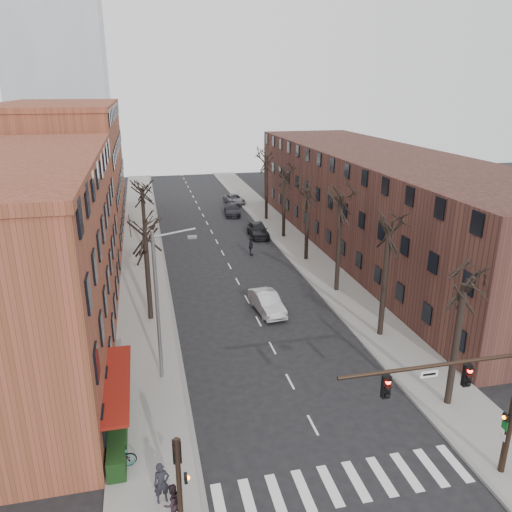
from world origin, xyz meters
TOP-DOWN VIEW (x-y plane):
  - ground at (0.00, 0.00)m, footprint 160.00×160.00m
  - sidewalk_left at (-8.00, 35.00)m, footprint 4.00×90.00m
  - sidewalk_right at (8.00, 35.00)m, footprint 4.00×90.00m
  - building_left_near at (-16.00, 15.00)m, footprint 12.00×26.00m
  - building_left_far at (-16.00, 44.00)m, footprint 12.00×28.00m
  - building_right at (16.00, 30.00)m, footprint 12.00×50.00m
  - office_tower at (-22.00, 95.00)m, footprint 18.00×18.00m
  - awning_left at (-9.40, 6.00)m, footprint 1.20×7.00m
  - hedge at (-9.50, 5.00)m, footprint 0.80×6.00m
  - tree_right_a at (7.60, 4.00)m, footprint 5.20×5.20m
  - tree_right_b at (7.60, 12.00)m, footprint 5.20×5.20m
  - tree_right_c at (7.60, 20.00)m, footprint 5.20×5.20m
  - tree_right_d at (7.60, 28.00)m, footprint 5.20×5.20m
  - tree_right_e at (7.60, 36.00)m, footprint 5.20×5.20m
  - tree_right_f at (7.60, 44.00)m, footprint 5.20×5.20m
  - tree_left_a at (-7.60, 18.00)m, footprint 5.20×5.20m
  - tree_left_b at (-7.60, 34.00)m, footprint 5.20×5.20m
  - signal_mast_arm at (5.45, -1.00)m, footprint 8.14×0.30m
  - signal_pole_left at (-6.99, -0.95)m, footprint 0.47×0.44m
  - streetlight at (-7.03, 10.00)m, footprint 2.45×0.22m
  - silver_sedan at (1.00, 17.44)m, footprint 2.07×4.73m
  - parked_car_near at (4.84, 36.85)m, footprint 2.08×4.92m
  - parked_car_mid at (3.80, 47.35)m, footprint 2.42×4.95m
  - parked_car_far at (5.30, 53.70)m, footprint 2.69×5.05m
  - pedestrian_a at (-7.64, 0.63)m, footprint 0.72×0.54m
  - pedestrian_b at (-7.28, -0.37)m, footprint 0.99×0.93m
  - pedestrian_crossing at (2.65, 30.63)m, footprint 0.77×1.20m
  - bicycle at (-9.60, 2.98)m, footprint 1.96×0.82m

SIDE VIEW (x-z plane):
  - ground at x=0.00m, z-range 0.00..0.00m
  - awning_left at x=-9.40m, z-range -0.07..0.07m
  - tree_right_a at x=7.60m, z-range -5.00..5.00m
  - tree_right_b at x=7.60m, z-range -5.40..5.40m
  - tree_right_c at x=7.60m, z-range -5.80..5.80m
  - tree_right_d at x=7.60m, z-range -5.00..5.00m
  - tree_right_e at x=7.60m, z-range -5.40..5.40m
  - tree_right_f at x=7.60m, z-range -5.80..5.80m
  - tree_left_a at x=-7.60m, z-range -4.75..4.75m
  - tree_left_b at x=-7.60m, z-range -4.75..4.75m
  - sidewalk_left at x=-8.00m, z-range 0.00..0.15m
  - sidewalk_right at x=8.00m, z-range 0.00..0.15m
  - hedge at x=-9.50m, z-range 0.15..1.15m
  - bicycle at x=-9.60m, z-range 0.15..1.16m
  - parked_car_far at x=5.30m, z-range 0.00..1.35m
  - parked_car_mid at x=3.80m, z-range 0.00..1.39m
  - silver_sedan at x=1.00m, z-range 0.00..1.51m
  - parked_car_near at x=4.84m, z-range 0.00..1.66m
  - pedestrian_crossing at x=2.65m, z-range 0.00..1.89m
  - pedestrian_b at x=-7.28m, z-range 0.15..1.76m
  - pedestrian_a at x=-7.64m, z-range 0.15..1.95m
  - signal_pole_left at x=-6.99m, z-range 0.41..4.81m
  - signal_mast_arm at x=5.45m, z-range 0.80..8.00m
  - building_right at x=16.00m, z-range 0.00..10.00m
  - streetlight at x=-7.03m, z-range 0.50..9.53m
  - building_left_near at x=-16.00m, z-range 0.00..12.00m
  - building_left_far at x=-16.00m, z-range 0.00..14.00m
  - office_tower at x=-22.00m, z-range 0.00..60.00m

